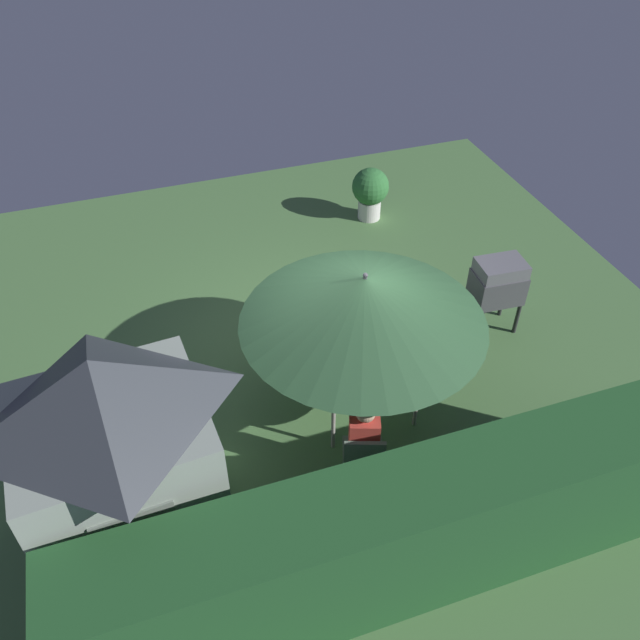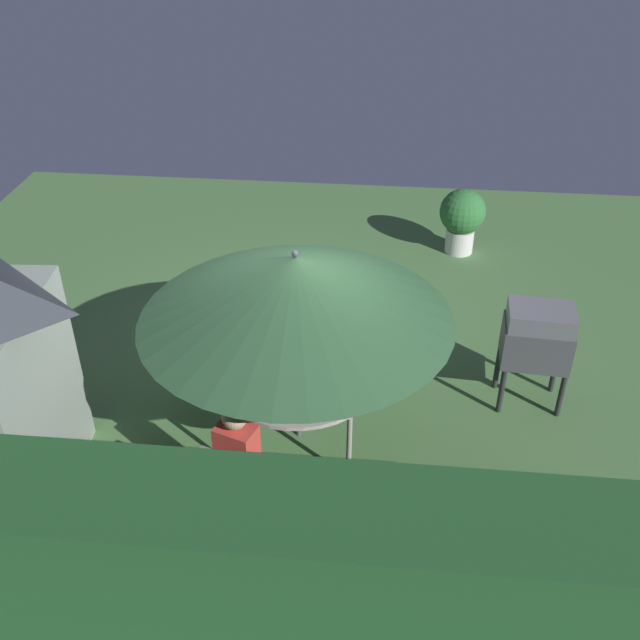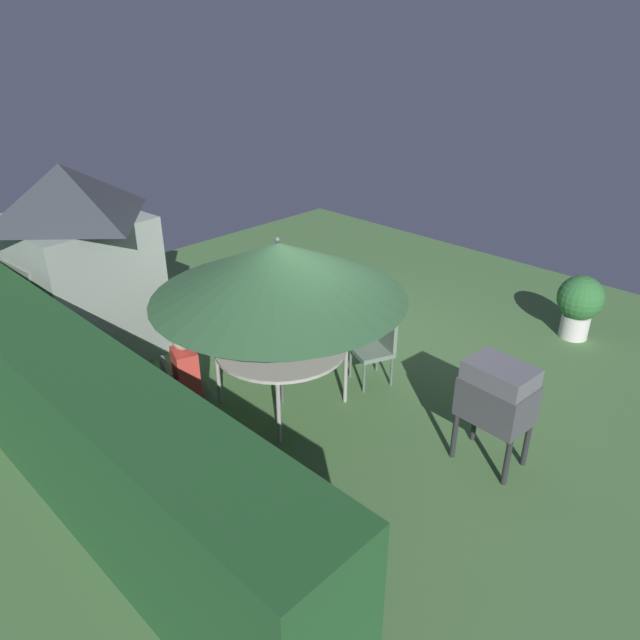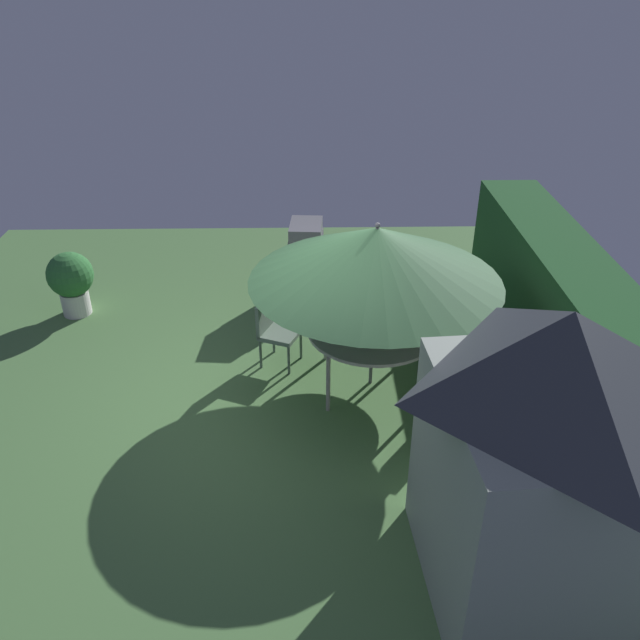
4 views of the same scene
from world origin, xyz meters
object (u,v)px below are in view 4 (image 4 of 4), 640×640
at_px(garden_shed, 542,459).
at_px(potted_plant_by_shed, 71,279).
at_px(patio_table, 373,332).
at_px(chair_far_side, 274,328).
at_px(bbq_grill, 306,245).
at_px(patio_umbrella, 376,255).
at_px(chair_near_shed, 474,366).
at_px(person_in_red, 469,346).

distance_m(garden_shed, potted_plant_by_shed, 7.20).
xyz_separation_m(patio_table, chair_far_side, (-0.51, -1.22, -0.23)).
height_order(bbq_grill, potted_plant_by_shed, bbq_grill).
bearing_deg(chair_far_side, bbq_grill, 167.59).
bearing_deg(potted_plant_by_shed, patio_umbrella, 66.25).
distance_m(chair_near_shed, potted_plant_by_shed, 5.89).
height_order(garden_shed, patio_umbrella, garden_shed).
bearing_deg(chair_far_side, chair_near_shed, 68.96).
bearing_deg(chair_far_side, person_in_red, 68.90).
bearing_deg(patio_table, chair_near_shed, 70.54).
xyz_separation_m(garden_shed, person_in_red, (-2.57, 0.06, -0.59)).
bearing_deg(person_in_red, garden_shed, -1.44).
xyz_separation_m(garden_shed, chair_near_shed, (-2.54, 0.15, -0.85)).
relative_size(bbq_grill, chair_far_side, 1.33).
relative_size(chair_near_shed, chair_far_side, 1.00).
xyz_separation_m(chair_near_shed, potted_plant_by_shed, (-2.29, -5.43, 0.04)).
relative_size(patio_umbrella, bbq_grill, 2.46).
bearing_deg(garden_shed, patio_table, -160.80).
height_order(bbq_grill, chair_far_side, bbq_grill).
xyz_separation_m(patio_table, patio_umbrella, (0.00, 0.00, 1.02)).
distance_m(patio_table, bbq_grill, 2.54).
bearing_deg(garden_shed, chair_far_side, -146.95).
xyz_separation_m(bbq_grill, person_in_red, (2.80, 1.89, -0.06)).
xyz_separation_m(chair_near_shed, person_in_red, (-0.03, -0.08, 0.26)).
bearing_deg(potted_plant_by_shed, patio_table, 66.25).
height_order(chair_far_side, person_in_red, person_in_red).
bearing_deg(bbq_grill, patio_table, 18.40).
height_order(patio_umbrella, person_in_red, patio_umbrella).
bearing_deg(patio_table, chair_far_side, -112.53).
bearing_deg(patio_table, patio_umbrella, 90.00).
bearing_deg(potted_plant_by_shed, bbq_grill, 98.88).
bearing_deg(patio_table, potted_plant_by_shed, -113.75).
bearing_deg(bbq_grill, patio_umbrella, 18.40).
distance_m(chair_near_shed, person_in_red, 0.28).
relative_size(garden_shed, patio_table, 1.70).
distance_m(garden_shed, person_in_red, 2.63).
xyz_separation_m(patio_umbrella, person_in_red, (0.39, 1.09, -0.99)).
relative_size(garden_shed, potted_plant_by_shed, 2.74).
bearing_deg(chair_near_shed, patio_table, -109.46).
height_order(patio_table, bbq_grill, bbq_grill).
relative_size(patio_table, patio_umbrella, 0.54).
bearing_deg(potted_plant_by_shed, garden_shed, 47.60).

